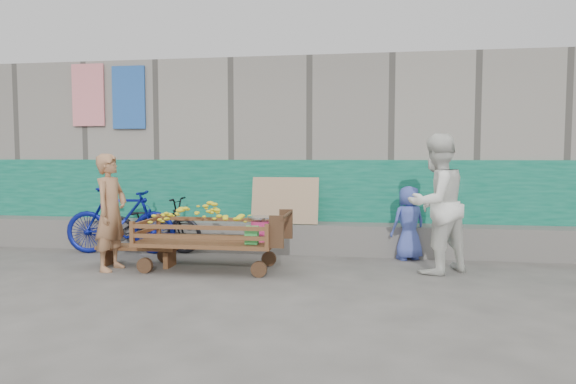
# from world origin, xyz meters

# --- Properties ---
(ground) EXTENTS (80.00, 80.00, 0.00)m
(ground) POSITION_xyz_m (0.00, 0.00, 0.00)
(ground) COLOR #504E4A
(ground) RESTS_ON ground
(building_wall) EXTENTS (12.00, 3.50, 3.00)m
(building_wall) POSITION_xyz_m (-0.00, 4.05, 1.47)
(building_wall) COLOR gray
(building_wall) RESTS_ON ground
(banana_cart) EXTENTS (1.91, 0.87, 0.82)m
(banana_cart) POSITION_xyz_m (-0.53, 1.01, 0.55)
(banana_cart) COLOR brown
(banana_cart) RESTS_ON ground
(bench) EXTENTS (1.08, 0.32, 0.27)m
(bench) POSITION_xyz_m (-1.49, 1.09, 0.20)
(bench) COLOR brown
(bench) RESTS_ON ground
(vendor_man) EXTENTS (0.40, 0.57, 1.49)m
(vendor_man) POSITION_xyz_m (-1.73, 0.81, 0.75)
(vendor_man) COLOR #AC7750
(vendor_man) RESTS_ON ground
(woman) EXTENTS (1.07, 1.04, 1.74)m
(woman) POSITION_xyz_m (2.36, 1.28, 0.87)
(woman) COLOR white
(woman) RESTS_ON ground
(child) EXTENTS (0.60, 0.53, 1.04)m
(child) POSITION_xyz_m (2.09, 2.05, 0.52)
(child) COLOR #4658B7
(child) RESTS_ON ground
(bicycle_dark) EXTENTS (1.61, 0.62, 0.84)m
(bicycle_dark) POSITION_xyz_m (-1.73, 2.05, 0.42)
(bicycle_dark) COLOR black
(bicycle_dark) RESTS_ON ground
(bicycle_blue) EXTENTS (1.69, 0.64, 0.99)m
(bicycle_blue) POSITION_xyz_m (-2.13, 1.85, 0.50)
(bicycle_blue) COLOR navy
(bicycle_blue) RESTS_ON ground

